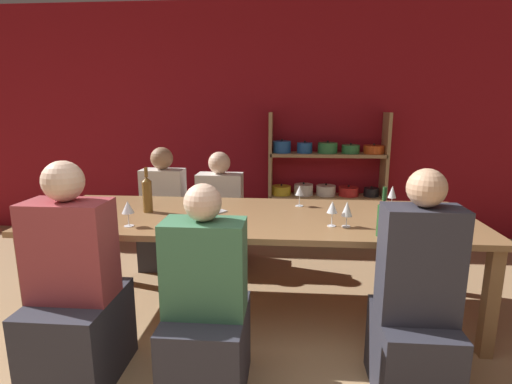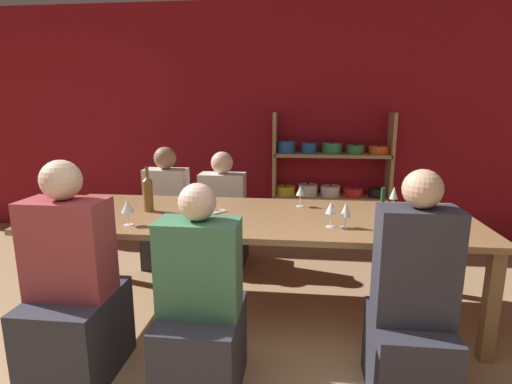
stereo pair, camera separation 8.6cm
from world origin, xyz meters
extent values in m
cube|color=maroon|center=(0.00, 3.83, 1.35)|extent=(8.80, 0.06, 2.70)
cube|color=tan|center=(0.19, 3.63, 0.73)|extent=(0.04, 0.30, 1.47)
cube|color=tan|center=(1.48, 3.63, 0.73)|extent=(0.04, 0.30, 1.47)
cube|color=tan|center=(0.84, 3.63, 0.02)|extent=(1.29, 0.30, 0.04)
cylinder|color=red|center=(0.32, 3.63, 0.10)|extent=(0.23, 0.23, 0.13)
sphere|color=black|center=(0.32, 3.63, 0.18)|extent=(0.02, 0.02, 0.02)
cylinder|color=gold|center=(0.84, 3.63, 0.10)|extent=(0.22, 0.22, 0.12)
sphere|color=black|center=(0.84, 3.63, 0.17)|extent=(0.02, 0.02, 0.02)
cube|color=tan|center=(0.84, 3.63, 0.51)|extent=(1.29, 0.30, 0.04)
cylinder|color=gold|center=(0.32, 3.63, 0.58)|extent=(0.22, 0.22, 0.10)
sphere|color=black|center=(0.32, 3.63, 0.64)|extent=(0.02, 0.02, 0.02)
cylinder|color=silver|center=(0.58, 3.63, 0.59)|extent=(0.22, 0.22, 0.13)
sphere|color=black|center=(0.58, 3.63, 0.66)|extent=(0.02, 0.02, 0.02)
cylinder|color=silver|center=(0.84, 3.63, 0.58)|extent=(0.22, 0.22, 0.12)
sphere|color=black|center=(0.84, 3.63, 0.66)|extent=(0.02, 0.02, 0.02)
cylinder|color=red|center=(1.09, 3.63, 0.58)|extent=(0.22, 0.22, 0.10)
sphere|color=black|center=(1.09, 3.63, 0.64)|extent=(0.02, 0.02, 0.02)
cylinder|color=black|center=(1.35, 3.63, 0.57)|extent=(0.17, 0.17, 0.09)
sphere|color=black|center=(1.35, 3.63, 0.63)|extent=(0.02, 0.02, 0.02)
cube|color=tan|center=(0.84, 3.63, 1.00)|extent=(1.29, 0.30, 0.04)
cylinder|color=#235BAD|center=(0.32, 3.63, 1.08)|extent=(0.20, 0.20, 0.13)
sphere|color=black|center=(0.32, 3.63, 1.16)|extent=(0.02, 0.02, 0.02)
cylinder|color=#235BAD|center=(0.58, 3.63, 1.07)|extent=(0.17, 0.17, 0.12)
sphere|color=black|center=(0.58, 3.63, 1.14)|extent=(0.02, 0.02, 0.02)
cylinder|color=#338447|center=(0.84, 3.63, 1.08)|extent=(0.22, 0.22, 0.12)
sphere|color=black|center=(0.84, 3.63, 1.15)|extent=(0.02, 0.02, 0.02)
cylinder|color=#338447|center=(1.09, 3.63, 1.06)|extent=(0.20, 0.20, 0.10)
sphere|color=black|center=(1.09, 3.63, 1.12)|extent=(0.02, 0.02, 0.02)
cylinder|color=#E0561E|center=(1.35, 3.63, 1.06)|extent=(0.23, 0.23, 0.09)
sphere|color=black|center=(1.35, 3.63, 1.12)|extent=(0.02, 0.02, 0.02)
cube|color=olive|center=(0.16, 1.88, 0.74)|extent=(3.14, 1.07, 0.04)
cube|color=olive|center=(-1.33, 1.43, 0.36)|extent=(0.08, 0.08, 0.72)
cube|color=olive|center=(1.65, 1.43, 0.36)|extent=(0.08, 0.08, 0.72)
cube|color=olive|center=(-1.33, 2.34, 0.36)|extent=(0.08, 0.08, 0.72)
cube|color=olive|center=(1.65, 2.34, 0.36)|extent=(0.08, 0.08, 0.72)
cylinder|color=#B7BABC|center=(1.24, 1.89, 0.80)|extent=(0.23, 0.23, 0.08)
torus|color=#B7BABC|center=(1.24, 1.89, 0.84)|extent=(0.25, 0.25, 0.01)
cylinder|color=#1E4C23|center=(0.98, 1.47, 0.86)|extent=(0.07, 0.07, 0.19)
cone|color=#1E4C23|center=(0.98, 1.47, 0.97)|extent=(0.07, 0.07, 0.03)
cylinder|color=#1E4C23|center=(0.98, 1.47, 1.03)|extent=(0.03, 0.03, 0.08)
cylinder|color=brown|center=(-0.65, 1.90, 0.88)|extent=(0.07, 0.07, 0.23)
cone|color=brown|center=(-0.65, 1.90, 1.01)|extent=(0.07, 0.07, 0.03)
cylinder|color=brown|center=(-0.65, 1.90, 1.06)|extent=(0.03, 0.03, 0.07)
cylinder|color=white|center=(1.49, 2.11, 0.76)|extent=(0.06, 0.06, 0.00)
cylinder|color=white|center=(1.49, 2.11, 0.80)|extent=(0.01, 0.01, 0.07)
cone|color=white|center=(1.49, 2.11, 0.88)|extent=(0.08, 0.08, 0.08)
cylinder|color=maroon|center=(1.49, 2.11, 0.86)|extent=(0.05, 0.05, 0.03)
cylinder|color=white|center=(-0.65, 1.53, 0.76)|extent=(0.06, 0.06, 0.00)
cylinder|color=white|center=(-0.65, 1.53, 0.81)|extent=(0.01, 0.01, 0.09)
cone|color=white|center=(-0.65, 1.53, 0.89)|extent=(0.08, 0.08, 0.08)
cylinder|color=beige|center=(-0.65, 1.53, 0.87)|extent=(0.05, 0.05, 0.03)
cylinder|color=white|center=(0.49, 2.17, 0.76)|extent=(0.06, 0.06, 0.00)
cylinder|color=white|center=(0.49, 2.17, 0.81)|extent=(0.01, 0.01, 0.09)
cone|color=white|center=(0.49, 2.17, 0.89)|extent=(0.07, 0.07, 0.08)
cylinder|color=maroon|center=(0.49, 2.17, 0.87)|extent=(0.04, 0.04, 0.03)
cylinder|color=white|center=(0.69, 1.64, 0.76)|extent=(0.06, 0.06, 0.00)
cylinder|color=white|center=(0.69, 1.64, 0.81)|extent=(0.01, 0.01, 0.09)
cone|color=white|center=(0.69, 1.64, 0.89)|extent=(0.07, 0.07, 0.08)
cylinder|color=maroon|center=(0.69, 1.64, 0.87)|extent=(0.04, 0.04, 0.03)
cylinder|color=white|center=(-0.27, 1.98, 0.76)|extent=(0.06, 0.06, 0.00)
cylinder|color=white|center=(-0.27, 1.98, 0.80)|extent=(0.01, 0.01, 0.07)
cone|color=white|center=(-0.27, 1.98, 0.88)|extent=(0.07, 0.07, 0.09)
cylinder|color=white|center=(1.21, 2.16, 0.76)|extent=(0.06, 0.06, 0.00)
cylinder|color=white|center=(1.21, 2.16, 0.80)|extent=(0.01, 0.01, 0.08)
cone|color=white|center=(1.21, 2.16, 0.89)|extent=(0.06, 0.06, 0.10)
cylinder|color=maroon|center=(1.21, 2.16, 0.87)|extent=(0.04, 0.04, 0.04)
cylinder|color=white|center=(0.79, 1.64, 0.76)|extent=(0.06, 0.06, 0.00)
cylinder|color=white|center=(0.79, 1.64, 0.80)|extent=(0.01, 0.01, 0.07)
cone|color=white|center=(0.79, 1.64, 0.88)|extent=(0.07, 0.07, 0.10)
cylinder|color=maroon|center=(0.79, 1.64, 0.86)|extent=(0.04, 0.04, 0.04)
cube|color=silver|center=(-0.13, 1.91, 0.77)|extent=(0.15, 0.16, 0.01)
cube|color=#2D2D38|center=(-0.02, 0.98, 0.24)|extent=(0.42, 0.53, 0.47)
cube|color=#3D7551|center=(-0.02, 0.98, 0.72)|extent=(0.42, 0.23, 0.50)
sphere|color=beige|center=(-0.02, 0.98, 1.07)|extent=(0.19, 0.19, 0.19)
cube|color=#2D2D38|center=(-0.25, 2.76, 0.21)|extent=(0.43, 0.54, 0.42)
cube|color=silver|center=(-0.25, 2.76, 0.67)|extent=(0.43, 0.24, 0.49)
sphere|color=beige|center=(-0.25, 2.76, 1.02)|extent=(0.21, 0.21, 0.21)
cube|color=#2D2D38|center=(1.08, 1.05, 0.23)|extent=(0.39, 0.49, 0.45)
cube|color=#2D2D38|center=(1.08, 1.05, 0.75)|extent=(0.39, 0.22, 0.60)
sphere|color=tan|center=(1.08, 1.05, 1.15)|extent=(0.19, 0.19, 0.19)
cube|color=#2D2D38|center=(-0.80, 2.74, 0.24)|extent=(0.40, 0.51, 0.49)
cube|color=silver|center=(-0.80, 2.74, 0.72)|extent=(0.40, 0.22, 0.46)
sphere|color=#9E7556|center=(-0.80, 2.74, 1.06)|extent=(0.21, 0.21, 0.21)
cube|color=#2D2D38|center=(-0.78, 1.03, 0.25)|extent=(0.45, 0.56, 0.50)
cube|color=#99383D|center=(-0.78, 1.03, 0.77)|extent=(0.45, 0.25, 0.55)
sphere|color=beige|center=(-0.78, 1.03, 1.16)|extent=(0.22, 0.22, 0.22)
camera|label=1|loc=(0.40, -0.93, 1.55)|focal=28.00mm
camera|label=2|loc=(0.49, -0.92, 1.55)|focal=28.00mm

